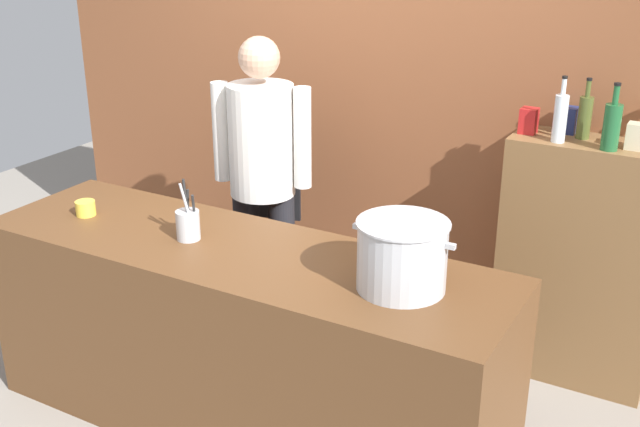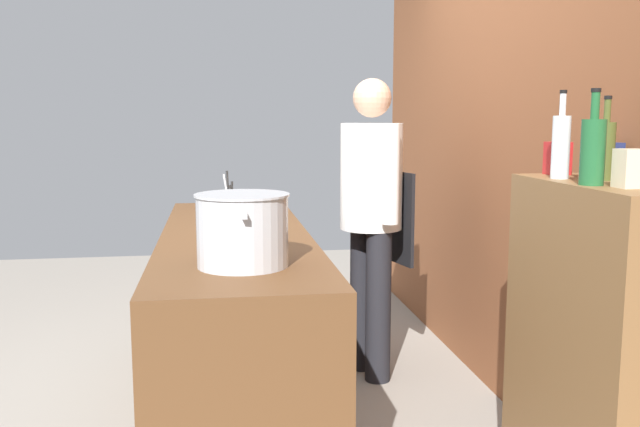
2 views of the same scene
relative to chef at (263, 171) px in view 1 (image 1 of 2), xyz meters
name	(u,v)px [view 1 (image 1 of 2)]	position (x,y,z in m)	size (l,w,h in m)	color
ground_plane	(246,425)	(0.38, -0.76, -0.96)	(8.00, 8.00, 0.00)	gray
brick_back_panel	(383,55)	(0.38, 0.64, 0.54)	(4.40, 0.10, 3.00)	brown
prep_counter	(242,341)	(0.38, -0.76, -0.51)	(2.39, 0.70, 0.90)	brown
bar_cabinet	(580,263)	(1.57, 0.43, -0.35)	(0.76, 0.32, 1.24)	brown
chef	(263,171)	(0.00, 0.00, 0.00)	(0.52, 0.39, 1.66)	black
stockpot_large	(402,256)	(1.12, -0.75, 0.07)	(0.41, 0.35, 0.27)	#B7BABF
utensil_crock	(188,224)	(0.13, -0.78, 0.01)	(0.10, 0.10, 0.28)	#B7BABF
butter_jar	(86,208)	(-0.47, -0.79, -0.03)	(0.09, 0.09, 0.07)	yellow
wine_bottle_olive	(585,116)	(1.50, 0.46, 0.38)	(0.06, 0.06, 0.28)	#475123
wine_bottle_clear	(560,117)	(1.41, 0.34, 0.39)	(0.06, 0.06, 0.31)	silver
wine_bottle_green	(612,125)	(1.64, 0.33, 0.39)	(0.08, 0.08, 0.30)	#1E592D
spice_tin_navy	(568,120)	(1.41, 0.52, 0.34)	(0.08, 0.08, 0.13)	navy
spice_tin_cream	(636,136)	(1.74, 0.40, 0.33)	(0.08, 0.08, 0.12)	beige
spice_tin_red	(529,121)	(1.25, 0.42, 0.33)	(0.08, 0.08, 0.12)	red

